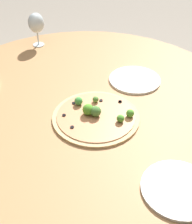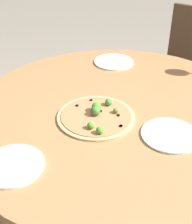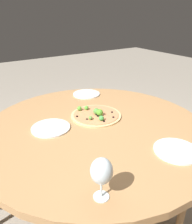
{
  "view_description": "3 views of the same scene",
  "coord_description": "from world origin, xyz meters",
  "px_view_note": "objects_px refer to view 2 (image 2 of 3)",
  "views": [
    {
      "loc": [
        0.59,
        -0.87,
        1.54
      ],
      "look_at": [
        0.1,
        -0.07,
        0.81
      ],
      "focal_mm": 50.0,
      "sensor_mm": 36.0,
      "label": 1
    },
    {
      "loc": [
        1.13,
        0.34,
        1.55
      ],
      "look_at": [
        0.1,
        -0.07,
        0.81
      ],
      "focal_mm": 50.0,
      "sensor_mm": 36.0,
      "label": 2
    },
    {
      "loc": [
        -1.0,
        0.65,
        1.42
      ],
      "look_at": [
        0.1,
        -0.07,
        0.81
      ],
      "focal_mm": 35.0,
      "sensor_mm": 36.0,
      "label": 3
    }
  ],
  "objects_px": {
    "pizza": "(96,116)",
    "plate_side": "(13,165)",
    "plate_far": "(170,135)",
    "plate_near": "(114,62)",
    "chair_2": "(186,72)"
  },
  "relations": [
    {
      "from": "pizza",
      "to": "plate_side",
      "type": "height_order",
      "value": "pizza"
    },
    {
      "from": "plate_near",
      "to": "plate_far",
      "type": "distance_m",
      "value": 0.72
    },
    {
      "from": "plate_near",
      "to": "chair_2",
      "type": "bearing_deg",
      "value": 147.46
    },
    {
      "from": "chair_2",
      "to": "plate_far",
      "type": "relative_size",
      "value": 4.15
    },
    {
      "from": "pizza",
      "to": "plate_side",
      "type": "distance_m",
      "value": 0.42
    },
    {
      "from": "chair_2",
      "to": "pizza",
      "type": "distance_m",
      "value": 1.2
    },
    {
      "from": "pizza",
      "to": "plate_near",
      "type": "distance_m",
      "value": 0.57
    },
    {
      "from": "plate_far",
      "to": "plate_side",
      "type": "relative_size",
      "value": 1.04
    },
    {
      "from": "plate_far",
      "to": "chair_2",
      "type": "bearing_deg",
      "value": -176.7
    },
    {
      "from": "plate_near",
      "to": "plate_far",
      "type": "bearing_deg",
      "value": 37.4
    },
    {
      "from": "pizza",
      "to": "chair_2",
      "type": "bearing_deg",
      "value": 167.48
    },
    {
      "from": "chair_2",
      "to": "plate_far",
      "type": "xyz_separation_m",
      "value": [
        1.15,
        0.07,
        0.26
      ]
    },
    {
      "from": "pizza",
      "to": "plate_far",
      "type": "distance_m",
      "value": 0.32
    },
    {
      "from": "pizza",
      "to": "plate_near",
      "type": "height_order",
      "value": "pizza"
    },
    {
      "from": "chair_2",
      "to": "plate_far",
      "type": "distance_m",
      "value": 1.18
    }
  ]
}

